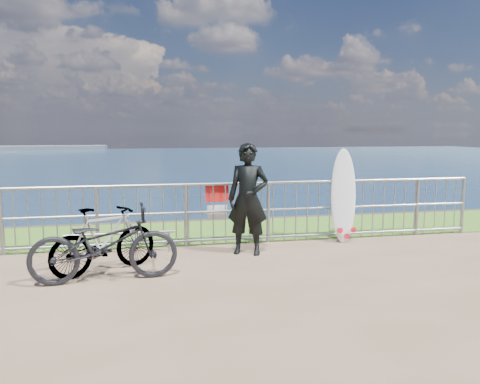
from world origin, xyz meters
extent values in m
plane|color=#3F7720|center=(0.00, 2.70, 0.01)|extent=(120.00, 120.00, 0.00)
cube|color=brown|center=(0.00, 3.90, -2.50)|extent=(120.00, 0.30, 5.00)
plane|color=navy|center=(0.00, 90.00, -5.00)|extent=(260.00, 260.00, 0.00)
cube|color=#565E68|center=(-50.00, 168.00, -4.25)|extent=(70.00, 12.00, 1.50)
cylinder|color=gray|center=(0.00, 1.60, 1.10)|extent=(10.00, 0.06, 0.06)
cylinder|color=gray|center=(0.00, 1.60, 0.61)|extent=(10.00, 0.05, 0.05)
cylinder|color=gray|center=(0.00, 1.60, 0.10)|extent=(10.00, 0.05, 0.05)
cylinder|color=gray|center=(-3.50, 1.60, 0.55)|extent=(0.06, 0.06, 1.10)
cylinder|color=gray|center=(-2.00, 1.60, 0.55)|extent=(0.06, 0.06, 1.10)
cylinder|color=gray|center=(-0.50, 1.60, 0.55)|extent=(0.06, 0.06, 1.10)
cylinder|color=gray|center=(1.00, 1.60, 0.55)|extent=(0.06, 0.06, 1.10)
cylinder|color=gray|center=(2.50, 1.60, 0.55)|extent=(0.06, 0.06, 1.10)
cylinder|color=gray|center=(4.00, 1.60, 0.55)|extent=(0.06, 0.06, 1.10)
cylinder|color=gray|center=(5.00, 1.60, 0.55)|extent=(0.06, 0.06, 1.10)
cube|color=red|center=(0.07, 1.66, 0.92)|extent=(0.42, 0.02, 0.30)
cube|color=white|center=(0.07, 1.66, 0.92)|extent=(0.38, 0.01, 0.08)
cube|color=white|center=(0.07, 1.66, 0.58)|extent=(0.36, 0.02, 0.26)
imported|color=black|center=(0.47, 0.90, 0.92)|extent=(0.79, 0.67, 1.84)
ellipsoid|color=white|center=(2.39, 1.45, 0.86)|extent=(0.55, 0.52, 1.72)
cone|color=red|center=(2.26, 1.33, 0.24)|extent=(0.10, 0.19, 0.10)
cone|color=red|center=(2.52, 1.33, 0.24)|extent=(0.10, 0.19, 0.10)
cone|color=red|center=(2.39, 1.33, 0.13)|extent=(0.10, 0.19, 0.10)
imported|color=black|center=(-1.74, -0.12, 0.52)|extent=(2.01, 0.84, 1.03)
imported|color=black|center=(-1.78, 0.30, 0.48)|extent=(1.63, 1.19, 0.97)
cylinder|color=gray|center=(-1.61, 1.29, 0.35)|extent=(1.79, 0.05, 0.05)
cylinder|color=gray|center=(-2.41, 1.29, 0.17)|extent=(0.04, 0.04, 0.35)
cylinder|color=gray|center=(-0.82, 1.29, 0.17)|extent=(0.04, 0.04, 0.35)
camera|label=1|loc=(-1.17, -6.52, 2.05)|focal=35.00mm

